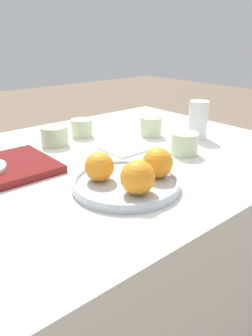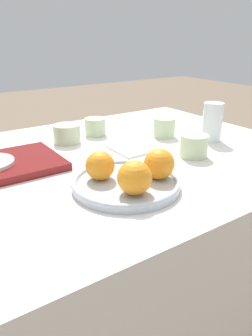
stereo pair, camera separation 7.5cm
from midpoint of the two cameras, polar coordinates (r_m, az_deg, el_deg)
name	(u,v)px [view 1 (the left image)]	position (r m, az deg, el deg)	size (l,w,h in m)	color
table	(106,260)	(1.15, -5.37, -15.70)	(1.18, 0.88, 0.75)	silver
fruit_platter	(126,183)	(0.77, -2.81, -2.72)	(0.26, 0.26, 0.02)	#B2BCC6
orange_0	(99,167)	(0.76, -7.48, 0.18)	(0.07, 0.07, 0.07)	orange
orange_1	(158,163)	(0.78, 2.80, 0.89)	(0.07, 0.07, 0.07)	orange
orange_2	(138,177)	(0.69, -1.04, -1.70)	(0.08, 0.08, 0.08)	orange
water_glass	(198,120)	(1.14, 10.61, 8.22)	(0.07, 0.07, 0.13)	silver
cup_0	(54,136)	(1.09, -14.31, 5.43)	(0.09, 0.09, 0.06)	#B7CC9E
cup_1	(82,128)	(1.17, -9.56, 6.89)	(0.07, 0.07, 0.06)	#B7CC9E
cup_2	(151,127)	(1.16, 2.52, 7.20)	(0.08, 0.08, 0.07)	#B7CC9E
cup_3	(184,144)	(0.98, 8.01, 4.17)	(0.08, 0.08, 0.07)	#B7CC9E
napkin	(126,148)	(1.03, -2.13, 3.53)	(0.14, 0.13, 0.01)	white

